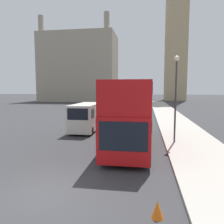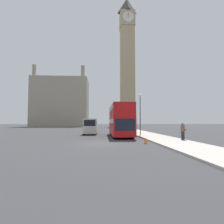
% 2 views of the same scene
% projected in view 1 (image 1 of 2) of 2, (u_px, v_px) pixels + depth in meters
% --- Properties ---
extents(ground_plane, '(300.00, 300.00, 0.00)m').
position_uv_depth(ground_plane, '(43.00, 194.00, 8.00)').
color(ground_plane, '#333335').
extents(building_block_distant, '(23.24, 13.15, 25.45)m').
position_uv_depth(building_block_distant, '(79.00, 68.00, 69.74)').
color(building_block_distant, '#9E937F').
rests_on(building_block_distant, ground_plane).
extents(red_double_decker_bus, '(2.60, 10.04, 4.27)m').
position_uv_depth(red_double_decker_bus, '(131.00, 111.00, 14.77)').
color(red_double_decker_bus, '#B71114').
rests_on(red_double_decker_bus, ground_plane).
extents(white_van, '(2.05, 5.48, 2.50)m').
position_uv_depth(white_van, '(87.00, 116.00, 19.97)').
color(white_van, silver).
rests_on(white_van, ground_plane).
extents(street_lamp, '(0.36, 0.36, 5.92)m').
position_uv_depth(street_lamp, '(176.00, 86.00, 14.86)').
color(street_lamp, '#38383D').
rests_on(street_lamp, sidewalk_strip).
extents(parked_sedan, '(1.78, 4.32, 1.53)m').
position_uv_depth(parked_sedan, '(105.00, 107.00, 37.51)').
color(parked_sedan, navy).
rests_on(parked_sedan, ground_plane).
extents(traffic_cone, '(0.36, 0.36, 0.55)m').
position_uv_depth(traffic_cone, '(157.00, 209.00, 6.48)').
color(traffic_cone, orange).
rests_on(traffic_cone, ground_plane).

